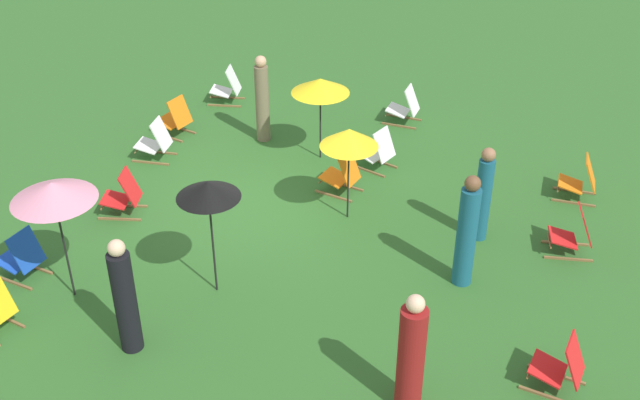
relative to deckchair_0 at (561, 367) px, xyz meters
name	(u,v)px	position (x,y,z in m)	size (l,w,h in m)	color
ground_plane	(256,212)	(-2.57, -5.34, -0.37)	(40.00, 40.00, 0.00)	#2D6026
deckchair_0	(561,367)	(0.00, 0.00, 0.00)	(0.57, 0.82, 0.83)	olive
deckchair_1	(155,142)	(-3.73, -7.95, 0.00)	(0.58, 0.82, 0.83)	olive
deckchair_2	(574,233)	(-3.16, -0.05, 0.00)	(0.62, 0.84, 0.83)	olive
deckchair_3	(21,257)	(0.31, -7.96, 0.00)	(0.56, 0.81, 0.83)	olive
deckchair_4	(123,195)	(-1.78, -7.47, 0.00)	(0.66, 0.86, 0.83)	olive
deckchair_5	(580,181)	(-4.93, -0.05, 0.00)	(0.50, 0.78, 0.83)	olive
deckchair_6	(377,151)	(-4.79, -3.77, 0.00)	(0.69, 0.87, 0.83)	olive
deckchair_7	(228,87)	(-6.58, -7.75, 0.00)	(0.63, 0.85, 0.83)	olive
deckchair_8	(342,175)	(-3.71, -4.12, 0.00)	(0.61, 0.84, 0.83)	olive
deckchair_9	(175,119)	(-4.77, -8.08, 0.00)	(0.62, 0.84, 0.83)	olive
deckchair_11	(405,107)	(-6.89, -3.75, 0.00)	(0.50, 0.78, 0.83)	olive
umbrella_0	(208,190)	(-0.38, -5.03, 1.40)	(0.92, 0.92, 1.90)	black
umbrella_1	(320,86)	(-4.84, -4.94, 1.15)	(1.11, 1.11, 1.66)	black
umbrella_2	(349,138)	(-2.96, -3.78, 1.17)	(0.98, 0.98, 1.70)	black
umbrella_3	(53,192)	(0.43, -7.00, 1.44)	(1.20, 1.20, 1.95)	black
person_0	(467,233)	(-1.81, -1.58, 0.53)	(0.30, 0.30, 1.87)	#195972
person_1	(483,195)	(-3.10, -1.53, 0.45)	(0.37, 0.37, 1.67)	#195972
person_2	(262,100)	(-5.19, -6.29, 0.51)	(0.35, 0.35, 1.81)	#72664C
person_3	(125,298)	(1.14, -5.57, 0.48)	(0.41, 0.41, 1.78)	black
person_4	(411,356)	(0.92, -1.75, 0.45)	(0.47, 0.47, 1.75)	maroon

